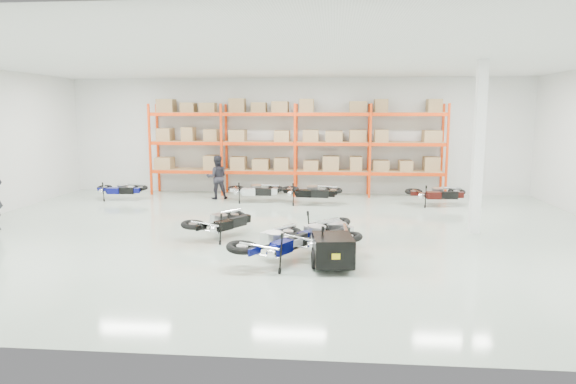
# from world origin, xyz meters

# --- Properties ---
(room) EXTENTS (18.00, 18.00, 18.00)m
(room) POSITION_xyz_m (0.00, 0.00, 2.25)
(room) COLOR #ABBFAF
(room) RESTS_ON ground
(pallet_rack) EXTENTS (11.28, 0.98, 3.62)m
(pallet_rack) POSITION_xyz_m (-0.00, 6.45, 2.26)
(pallet_rack) COLOR #ED3B0C
(pallet_rack) RESTS_ON ground
(structural_column) EXTENTS (0.25, 0.25, 4.50)m
(structural_column) POSITION_xyz_m (5.20, 0.50, 2.25)
(structural_column) COLOR white
(structural_column) RESTS_ON ground
(moto_blue_centre) EXTENTS (1.80, 2.15, 1.25)m
(moto_blue_centre) POSITION_xyz_m (0.25, -2.74, 0.59)
(moto_blue_centre) COLOR #070B4B
(moto_blue_centre) RESTS_ON ground
(moto_silver_left) EXTENTS (1.97, 2.15, 1.27)m
(moto_silver_left) POSITION_xyz_m (1.13, -2.09, 0.60)
(moto_silver_left) COLOR #ACAEB2
(moto_silver_left) RESTS_ON ground
(moto_black_far_left) EXTENTS (1.69, 1.96, 1.14)m
(moto_black_far_left) POSITION_xyz_m (-1.38, -0.67, 0.54)
(moto_black_far_left) COLOR black
(moto_black_far_left) RESTS_ON ground
(moto_touring_right) EXTENTS (1.18, 1.98, 1.21)m
(moto_touring_right) POSITION_xyz_m (1.46, -1.47, 0.57)
(moto_touring_right) COLOR black
(moto_touring_right) RESTS_ON ground
(trailer) EXTENTS (0.89, 1.67, 0.69)m
(trailer) POSITION_xyz_m (1.46, -3.07, 0.40)
(trailer) COLOR black
(trailer) RESTS_ON ground
(moto_back_a) EXTENTS (1.64, 0.85, 1.05)m
(moto_back_a) POSITION_xyz_m (-6.32, 4.75, 0.50)
(moto_back_a) COLOR navy
(moto_back_a) RESTS_ON ground
(moto_back_b) EXTENTS (1.75, 0.89, 1.13)m
(moto_back_b) POSITION_xyz_m (-1.35, 4.76, 0.53)
(moto_back_b) COLOR silver
(moto_back_b) RESTS_ON ground
(moto_back_c) EXTENTS (1.95, 1.13, 1.20)m
(moto_back_c) POSITION_xyz_m (0.67, 4.43, 0.57)
(moto_back_c) COLOR black
(moto_back_c) RESTS_ON ground
(moto_back_d) EXTENTS (1.83, 1.00, 1.15)m
(moto_back_d) POSITION_xyz_m (4.99, 4.52, 0.54)
(moto_back_d) COLOR #380D0B
(moto_back_d) RESTS_ON ground
(person_back) EXTENTS (0.93, 0.81, 1.61)m
(person_back) POSITION_xyz_m (-2.83, 5.25, 0.80)
(person_back) COLOR #212129
(person_back) RESTS_ON ground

